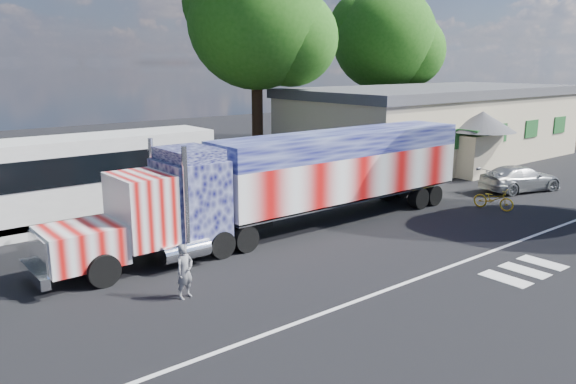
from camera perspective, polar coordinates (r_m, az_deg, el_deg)
ground at (r=20.37m, az=5.32°, el=-6.70°), size 100.00×100.00×0.00m
lane_markings at (r=19.36m, az=16.91°, el=-8.30°), size 30.00×2.67×0.01m
semi_truck at (r=23.37m, az=1.33°, el=1.43°), size 19.70×3.11×4.20m
coach_bus at (r=25.81m, az=-21.39°, el=1.14°), size 12.91×3.01×3.76m
hall_building at (r=41.64m, az=14.89°, el=6.73°), size 22.40×12.80×5.20m
parked_car at (r=33.11m, az=22.51°, el=1.28°), size 5.13×3.13×1.39m
woman at (r=17.02m, az=-10.45°, el=-7.93°), size 0.69×0.54×1.66m
bicycle at (r=28.52m, az=20.16°, el=-0.67°), size 1.04×2.01×1.01m
tree_far_ne at (r=50.57m, az=9.93°, el=15.04°), size 9.30×8.86×13.31m
tree_ne_a at (r=35.80m, az=-3.01°, el=16.92°), size 8.82×8.40×13.58m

